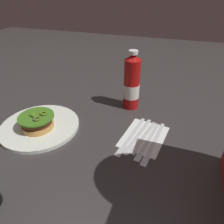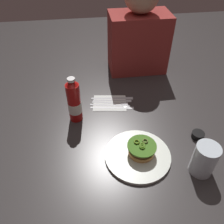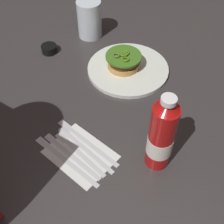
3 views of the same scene
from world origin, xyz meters
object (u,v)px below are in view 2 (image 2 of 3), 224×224
fork_utensil (113,103)px  table_knife (115,107)px  diner_person (139,34)px  spoon_utensil (116,105)px  water_glass (204,159)px  butter_knife (115,98)px  ketchup_bottle (74,102)px  condiment_cup (198,135)px  steak_knife (115,100)px  napkin (110,103)px  burger_sandwich (142,149)px  dinner_plate (138,155)px

fork_utensil → table_knife: bearing=-85.0°
table_knife → diner_person: (0.19, 0.36, 0.22)m
spoon_utensil → water_glass: bearing=-58.0°
spoon_utensil → butter_knife: size_ratio=0.92×
ketchup_bottle → butter_knife: size_ratio=1.03×
butter_knife → diner_person: diner_person is taller
spoon_utensil → fork_utensil: bearing=114.0°
water_glass → condiment_cup: (0.06, 0.16, -0.05)m
table_knife → diner_person: diner_person is taller
steak_knife → diner_person: bearing=59.5°
water_glass → spoon_utensil: 0.50m
table_knife → steak_knife: 0.06m
fork_utensil → butter_knife: (0.01, 0.04, 0.00)m
ketchup_bottle → fork_utensil: (0.19, 0.09, -0.09)m
napkin → steak_knife: (0.03, 0.01, 0.00)m
water_glass → butter_knife: bearing=118.3°
ketchup_bottle → napkin: (0.17, 0.09, -0.10)m
condiment_cup → fork_utensil: condiment_cup is taller
burger_sandwich → diner_person: (0.12, 0.66, 0.18)m
water_glass → steak_knife: (-0.26, 0.46, -0.06)m
dinner_plate → burger_sandwich: (0.01, 0.01, 0.03)m
napkin → dinner_plate: bearing=-78.9°
diner_person → fork_utensil: bearing=-120.3°
burger_sandwich → condiment_cup: 0.27m
water_glass → steak_knife: size_ratio=0.67×
steak_knife → butter_knife: same height
water_glass → napkin: size_ratio=0.80×
dinner_plate → table_knife: 0.31m
burger_sandwich → condiment_cup: bearing=12.6°
burger_sandwich → ketchup_bottle: bearing=135.2°
steak_knife → butter_knife: 0.02m
table_knife → steak_knife: size_ratio=1.09×
burger_sandwich → napkin: burger_sandwich is taller
water_glass → condiment_cup: bearing=69.7°
condiment_cup → napkin: bearing=141.0°
fork_utensil → water_glass: bearing=-58.4°
condiment_cup → butter_knife: size_ratio=0.25×
napkin → diner_person: diner_person is taller
dinner_plate → napkin: bearing=101.1°
ketchup_bottle → water_glass: size_ratio=1.70×
ketchup_bottle → fork_utensil: size_ratio=1.23×
diner_person → napkin: bearing=-123.0°
fork_utensil → butter_knife: bearing=70.0°
napkin → spoon_utensil: spoon_utensil is taller
ketchup_bottle → spoon_utensil: bearing=18.4°
ketchup_bottle → dinner_plate: bearing=-47.1°
ketchup_bottle → diner_person: (0.38, 0.41, 0.12)m
butter_knife → fork_utensil: bearing=-110.0°
dinner_plate → butter_knife: bearing=95.4°
ketchup_bottle → diner_person: 0.57m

